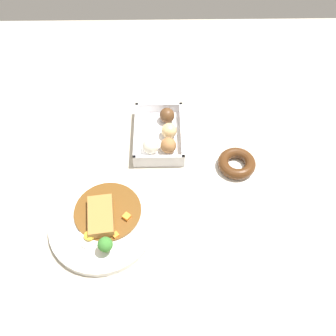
% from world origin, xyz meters
% --- Properties ---
extents(ground_plane, '(1.60, 1.60, 0.00)m').
position_xyz_m(ground_plane, '(0.00, 0.00, 0.00)').
color(ground_plane, '#B2A893').
extents(curry_plate, '(0.25, 0.25, 0.06)m').
position_xyz_m(curry_plate, '(-0.09, 0.12, 0.01)').
color(curry_plate, white).
rests_on(curry_plate, ground_plane).
extents(donut_box, '(0.21, 0.14, 0.06)m').
position_xyz_m(donut_box, '(0.18, -0.02, 0.02)').
color(donut_box, white).
rests_on(donut_box, ground_plane).
extents(chocolate_ring_donut, '(0.14, 0.14, 0.03)m').
position_xyz_m(chocolate_ring_donut, '(0.08, -0.22, 0.01)').
color(chocolate_ring_donut, white).
rests_on(chocolate_ring_donut, ground_plane).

